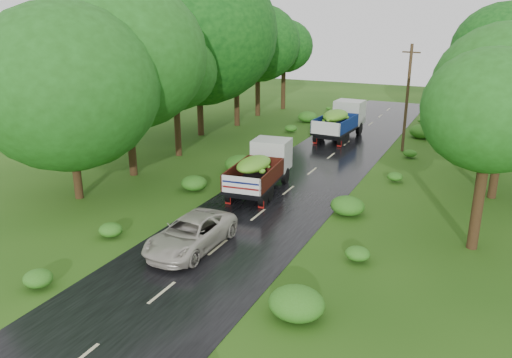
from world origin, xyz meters
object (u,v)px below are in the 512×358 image
Objects in this scene: truck_near at (262,166)px; utility_pole at (407,98)px; car at (191,234)px; truck_far at (341,119)px.

utility_pole reaches higher than truck_near.
car is at bearing -92.99° from truck_near.
truck_near is 8.03m from car.
utility_pole is at bearing -18.79° from truck_far.
truck_near is 14.19m from truck_far.
car is (0.43, -7.98, -0.74)m from truck_near.
truck_far is at bearing 82.21° from truck_near.
car is at bearing -87.20° from utility_pole.
utility_pole is (5.64, 12.05, 2.45)m from truck_near.
truck_near is 13.53m from utility_pole.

